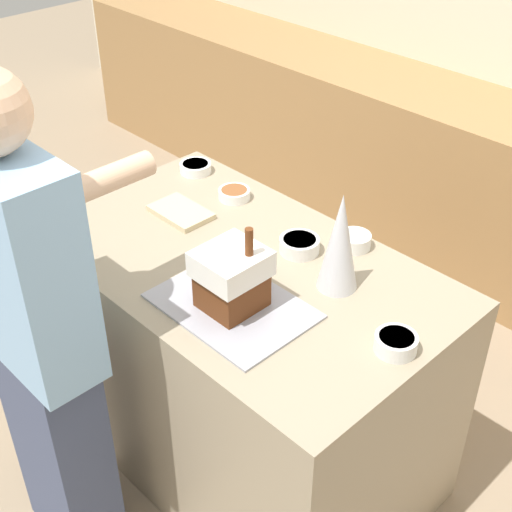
{
  "coord_description": "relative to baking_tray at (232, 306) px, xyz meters",
  "views": [
    {
      "loc": [
        1.4,
        -1.28,
        2.24
      ],
      "look_at": [
        0.08,
        0.0,
        0.97
      ],
      "focal_mm": 50.0,
      "sensor_mm": 36.0,
      "label": 1
    }
  ],
  "objects": [
    {
      "name": "candy_bowl_far_left",
      "position": [
        -0.47,
        0.44,
        0.02
      ],
      "size": [
        0.12,
        0.12,
        0.04
      ],
      "color": "white",
      "rests_on": "kitchen_island"
    },
    {
      "name": "kitchen_island",
      "position": [
        -0.16,
        0.18,
        -0.46
      ],
      "size": [
        1.41,
        0.83,
        0.91
      ],
      "color": "gray",
      "rests_on": "ground_plane"
    },
    {
      "name": "candy_bowl_near_tray_left",
      "position": [
        -0.73,
        0.47,
        0.02
      ],
      "size": [
        0.12,
        0.12,
        0.04
      ],
      "color": "white",
      "rests_on": "kitchen_island"
    },
    {
      "name": "back_cabinet_block",
      "position": [
        -0.16,
        1.89,
        -0.46
      ],
      "size": [
        6.0,
        0.6,
        0.9
      ],
      "color": "#9E7547",
      "rests_on": "ground_plane"
    },
    {
      "name": "candy_bowl_behind_tray",
      "position": [
        0.45,
        0.19,
        0.02
      ],
      "size": [
        0.12,
        0.12,
        0.05
      ],
      "color": "white",
      "rests_on": "kitchen_island"
    },
    {
      "name": "cookbook",
      "position": [
        -0.52,
        0.22,
        0.01
      ],
      "size": [
        0.22,
        0.14,
        0.02
      ],
      "color": "#CCB78C",
      "rests_on": "kitchen_island"
    },
    {
      "name": "baking_tray",
      "position": [
        0.0,
        0.0,
        0.0
      ],
      "size": [
        0.46,
        0.33,
        0.01
      ],
      "color": "#9E9EA8",
      "rests_on": "kitchen_island"
    },
    {
      "name": "gingerbread_house",
      "position": [
        0.0,
        0.0,
        0.1
      ],
      "size": [
        0.18,
        0.19,
        0.27
      ],
      "color": "#5B2D14",
      "rests_on": "baking_tray"
    },
    {
      "name": "person",
      "position": [
        -0.31,
        -0.47,
        -0.04
      ],
      "size": [
        0.44,
        0.55,
        1.69
      ],
      "color": "#424C6B",
      "rests_on": "ground_plane"
    },
    {
      "name": "ground_plane",
      "position": [
        -0.16,
        0.18,
        -0.91
      ],
      "size": [
        12.0,
        12.0,
        0.0
      ],
      "primitive_type": "plane",
      "color": "gray"
    },
    {
      "name": "decorative_tree",
      "position": [
        0.15,
        0.3,
        0.16
      ],
      "size": [
        0.13,
        0.13,
        0.32
      ],
      "color": "silver",
      "rests_on": "kitchen_island"
    },
    {
      "name": "candy_bowl_beside_tree",
      "position": [
        -0.06,
        0.36,
        0.02
      ],
      "size": [
        0.13,
        0.13,
        0.05
      ],
      "color": "white",
      "rests_on": "kitchen_island"
    },
    {
      "name": "candy_bowl_front_corner",
      "position": [
        0.05,
        0.51,
        0.02
      ],
      "size": [
        0.11,
        0.11,
        0.05
      ],
      "color": "white",
      "rests_on": "kitchen_island"
    }
  ]
}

